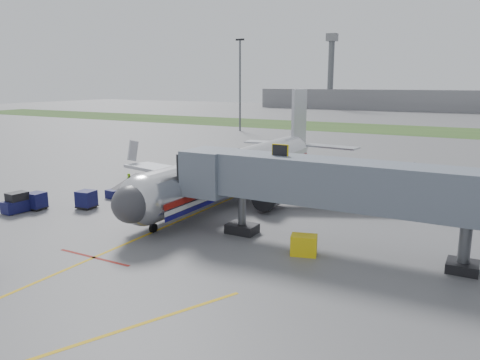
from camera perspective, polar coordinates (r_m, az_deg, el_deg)
The scene contains 15 objects.
ground at distance 34.67m, azimuth -12.61°, elevation -7.09°, with size 400.00×400.00×0.00m, color #565659.
grass_strip at distance 117.00m, azimuth 17.98°, elevation 5.90°, with size 300.00×25.00×0.01m, color #2D4C1E.
apron_markings at distance 29.94m, azimuth -22.14°, elevation -10.82°, with size 21.52×50.00×0.01m.
airliner at distance 46.11m, azimuth -0.19°, elevation 1.33°, with size 32.10×35.67×10.25m.
jet_bridge at distance 31.48m, azimuth 11.29°, elevation -0.52°, with size 25.30×4.00×6.90m.
light_mast_left at distance 107.75m, azimuth -0.00°, elevation 11.75°, with size 2.00×0.44×20.40m.
distant_terminal at distance 197.12m, azimuth 19.76°, elevation 9.17°, with size 120.00×14.00×8.00m, color slate.
control_tower at distance 199.36m, azimuth 11.03°, elevation 13.50°, with size 4.00×4.00×30.00m.
baggage_tug at distance 44.92m, azimuth -25.47°, elevation -2.58°, with size 1.53×2.61×1.75m.
baggage_cart_a at distance 43.97m, azimuth -18.22°, elevation -2.26°, with size 1.62×1.62×1.59m.
baggage_cart_b at distance 45.15m, azimuth -23.56°, elevation -2.34°, with size 1.47×1.47×1.52m.
baggage_cart_c at distance 45.27m, azimuth -10.95°, elevation -1.51°, with size 1.53×1.53×1.53m.
belt_loader at distance 47.82m, azimuth -14.13°, elevation -1.31°, with size 1.60×4.02×1.92m.
ground_power_cart at distance 31.07m, azimuth 7.79°, elevation -7.88°, with size 1.92×1.53×1.34m.
ramp_worker at distance 48.94m, azimuth -13.37°, elevation -0.36°, with size 0.72×0.47×1.98m, color #92E11A.
Camera 1 is at (22.01, -24.37, 11.13)m, focal length 35.00 mm.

